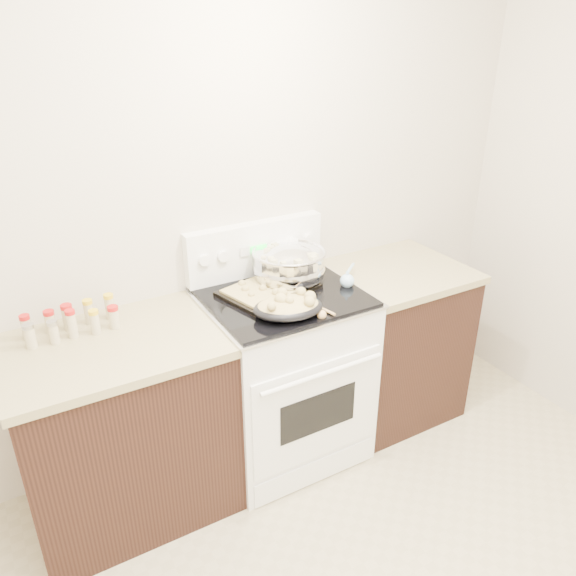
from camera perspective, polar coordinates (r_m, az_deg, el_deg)
room_shell at (r=1.21m, az=18.19°, el=2.06°), size 4.10×3.60×2.75m
counter_left at (r=2.77m, az=-16.15°, el=-13.38°), size 0.93×0.67×0.92m
counter_right at (r=3.36m, az=10.40°, el=-5.22°), size 0.73×0.67×0.92m
kitchen_range at (r=2.98m, az=-0.53°, el=-8.48°), size 0.78×0.73×1.22m
mixing_bowl at (r=2.85m, az=0.11°, el=2.26°), size 0.41×0.41×0.22m
roasting_pan at (r=2.53m, az=0.05°, el=-1.86°), size 0.37×0.30×0.11m
baking_sheet at (r=2.77m, az=-1.98°, el=-0.07°), size 0.51×0.42×0.06m
wooden_spoon at (r=2.57m, az=3.12°, el=-2.34°), size 0.08×0.26×0.04m
blue_ladle at (r=2.85m, az=6.08°, el=0.91°), size 0.20×0.21×0.09m
spice_jars at (r=2.61m, az=-21.14°, el=-3.14°), size 0.40×0.15×0.13m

